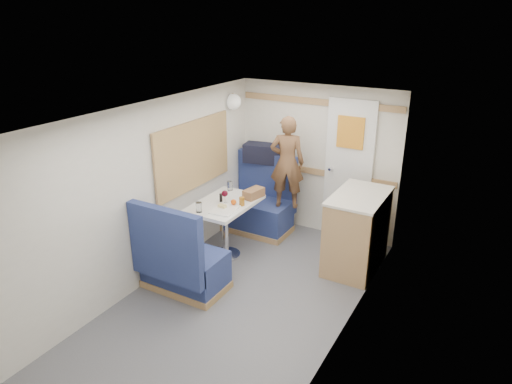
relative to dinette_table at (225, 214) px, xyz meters
The scene contains 26 objects.
floor 1.32m from the dinette_table, 56.98° to the right, with size 4.50×4.50×0.00m, color #515156.
ceiling 1.87m from the dinette_table, 56.98° to the right, with size 4.50×4.50×0.00m, color silver.
wall_back 1.47m from the dinette_table, 62.53° to the left, with size 2.20×0.02×2.00m, color silver.
wall_left 1.18m from the dinette_table, 114.23° to the right, with size 0.02×4.50×2.00m, color silver.
wall_right 2.06m from the dinette_table, 29.74° to the right, with size 0.02×4.50×2.00m, color silver.
oak_trim_low 1.42m from the dinette_table, 62.15° to the left, with size 2.15×0.02×0.08m, color #9A7845.
oak_trim_high 1.85m from the dinette_table, 62.15° to the left, with size 2.15×0.02×0.08m, color #9A7845.
side_window 0.81m from the dinette_table, behind, with size 0.04×1.30×0.72m, color #A8BA9E.
rear_door 1.69m from the dinette_table, 47.92° to the left, with size 0.62×0.12×1.86m.
dinette_table is the anchor object (origin of this frame).
bench_far 0.90m from the dinette_table, 90.00° to the left, with size 0.90×0.59×1.05m.
bench_near 0.90m from the dinette_table, 90.00° to the right, with size 0.90×0.59×1.05m.
ledge 1.16m from the dinette_table, 90.00° to the left, with size 0.90×0.14×0.04m, color #9A7845.
dome_light 1.51m from the dinette_table, 114.65° to the left, with size 0.20×0.20×0.20m, color white.
galley_counter 1.57m from the dinette_table, 20.54° to the left, with size 0.57×0.92×0.92m.
person 1.05m from the dinette_table, 63.74° to the left, with size 0.44×0.29×1.20m, color brown.
duffel_bag 1.21m from the dinette_table, 94.14° to the left, with size 0.53×0.26×0.26m, color black.
tray 0.28m from the dinette_table, 56.51° to the right, with size 0.25×0.33×0.02m, color white.
orange_fruit 0.26m from the dinette_table, 13.70° to the right, with size 0.07×0.07×0.07m, color orange.
cheese_block 0.26m from the dinette_table, 64.84° to the right, with size 0.09×0.06×0.03m, color #E0CD81.
wine_glass 0.28m from the dinette_table, 48.28° to the right, with size 0.08×0.08×0.17m.
tumbler_left 0.44m from the dinette_table, 105.05° to the right, with size 0.07×0.07×0.12m, color white.
tumbler_mid 0.46m from the dinette_table, 113.34° to the left, with size 0.07×0.07×0.12m, color white.
beer_glass 0.31m from the dinette_table, ahead, with size 0.07×0.07×0.10m, color #955B15.
pepper_grinder 0.21m from the dinette_table, behind, with size 0.04×0.04×0.10m, color black.
bread_loaf 0.43m from the dinette_table, 53.69° to the left, with size 0.15×0.27×0.11m, color brown.
Camera 1 is at (2.14, -3.17, 2.83)m, focal length 32.00 mm.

